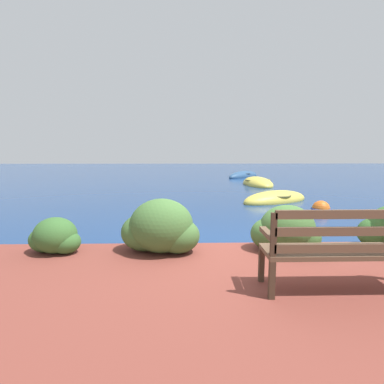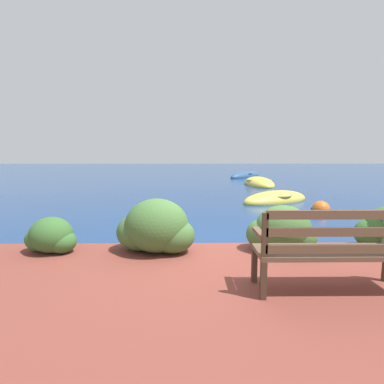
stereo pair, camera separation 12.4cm
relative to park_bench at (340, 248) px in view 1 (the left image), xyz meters
name	(u,v)px [view 1 (the left image)]	position (x,y,z in m)	size (l,w,h in m)	color
ground_plane	(229,255)	(-0.91, 1.76, -0.71)	(80.00, 80.00, 0.00)	navy
park_bench	(340,248)	(0.00, 0.00, 0.00)	(1.61, 0.48, 0.93)	#433123
hedge_clump_far_left	(55,237)	(-3.60, 1.33, -0.25)	(0.79, 0.57, 0.54)	#38662D
hedge_clump_left	(160,229)	(-2.02, 1.34, -0.13)	(1.19, 0.86, 0.81)	#426B33
hedge_clump_centre	(286,231)	(-0.12, 1.35, -0.18)	(1.04, 0.75, 0.70)	#426B33
rowboat_nearest	(275,200)	(1.50, 7.20, -0.65)	(2.89, 2.23, 0.67)	#DBC64C
rowboat_mid	(258,184)	(2.15, 12.46, -0.64)	(1.50, 3.16, 0.76)	#DBC64C
rowboat_far	(243,176)	(2.39, 17.49, -0.64)	(2.92, 3.12, 0.74)	#2D517A
mooring_buoy	(321,209)	(2.25, 5.32, -0.62)	(0.55, 0.55, 0.50)	orange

